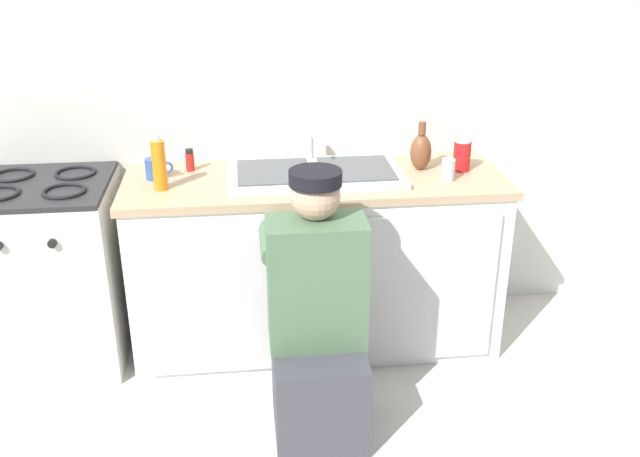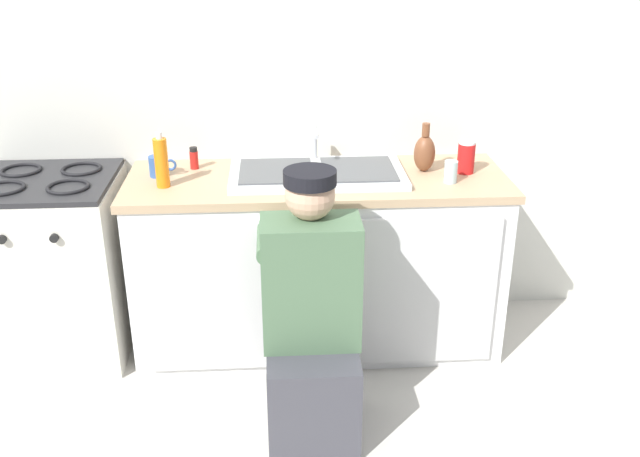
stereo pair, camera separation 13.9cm
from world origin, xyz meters
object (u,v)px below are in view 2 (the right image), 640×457
object	(u,v)px
water_glass	(451,172)
soap_bottle_orange	(161,162)
stove_range	(58,266)
coffee_mug	(159,166)
soda_cup_red	(466,157)
plumber_person	(312,329)
spice_bottle_red	(194,158)
vase_decorative	(425,153)
sink_double_basin	(317,173)

from	to	relation	value
water_glass	soap_bottle_orange	bearing A→B (deg)	178.77
stove_range	coffee_mug	size ratio (longest dim) A/B	7.07
water_glass	soda_cup_red	world-z (taller)	soda_cup_red
plumber_person	soap_bottle_orange	size ratio (longest dim) A/B	4.42
water_glass	coffee_mug	bearing A→B (deg)	172.56
soap_bottle_orange	soda_cup_red	xyz separation A→B (m)	(1.38, 0.10, -0.04)
water_glass	soap_bottle_orange	size ratio (longest dim) A/B	0.40
stove_range	coffee_mug	world-z (taller)	coffee_mug
spice_bottle_red	vase_decorative	bearing A→B (deg)	-5.50
water_glass	plumber_person	bearing A→B (deg)	-139.46
soap_bottle_orange	spice_bottle_red	world-z (taller)	soap_bottle_orange
spice_bottle_red	water_glass	bearing A→B (deg)	-12.92
soap_bottle_orange	soda_cup_red	world-z (taller)	soap_bottle_orange
vase_decorative	soda_cup_red	bearing A→B (deg)	-10.86
coffee_mug	plumber_person	bearing A→B (deg)	-47.96
sink_double_basin	coffee_mug	distance (m)	0.73
sink_double_basin	plumber_person	xyz separation A→B (m)	(-0.06, -0.68, -0.42)
sink_double_basin	coffee_mug	bearing A→B (deg)	175.32
water_glass	spice_bottle_red	distance (m)	1.20
spice_bottle_red	plumber_person	bearing A→B (deg)	-58.43
soap_bottle_orange	water_glass	bearing A→B (deg)	-1.23
plumber_person	soda_cup_red	bearing A→B (deg)	42.31
stove_range	plumber_person	world-z (taller)	plumber_person
spice_bottle_red	vase_decorative	distance (m)	1.09
vase_decorative	soda_cup_red	world-z (taller)	vase_decorative
spice_bottle_red	soda_cup_red	xyz separation A→B (m)	(1.27, -0.14, 0.02)
coffee_mug	soda_cup_red	xyz separation A→B (m)	(1.42, -0.04, 0.03)
coffee_mug	spice_bottle_red	bearing A→B (deg)	32.07
soda_cup_red	spice_bottle_red	bearing A→B (deg)	173.70
plumber_person	vase_decorative	world-z (taller)	plumber_person
water_glass	vase_decorative	distance (m)	0.19
vase_decorative	coffee_mug	bearing A→B (deg)	179.61
stove_range	vase_decorative	world-z (taller)	vase_decorative
water_glass	soda_cup_red	bearing A→B (deg)	51.79
plumber_person	water_glass	world-z (taller)	plumber_person
plumber_person	vase_decorative	size ratio (longest dim) A/B	4.80
soda_cup_red	vase_decorative	bearing A→B (deg)	169.14
stove_range	soda_cup_red	world-z (taller)	soda_cup_red
water_glass	soap_bottle_orange	xyz separation A→B (m)	(-1.28, 0.03, 0.06)
spice_bottle_red	sink_double_basin	bearing A→B (deg)	-15.10
plumber_person	spice_bottle_red	distance (m)	1.07
sink_double_basin	spice_bottle_red	xyz separation A→B (m)	(-0.57, 0.16, 0.03)
sink_double_basin	plumber_person	world-z (taller)	plumber_person
coffee_mug	stove_range	bearing A→B (deg)	-173.01
spice_bottle_red	vase_decorative	world-z (taller)	vase_decorative
plumber_person	soda_cup_red	xyz separation A→B (m)	(0.76, 0.69, 0.48)
plumber_person	soap_bottle_orange	distance (m)	1.00
stove_range	plumber_person	distance (m)	1.35
stove_range	vase_decorative	distance (m)	1.81
coffee_mug	soap_bottle_orange	xyz separation A→B (m)	(0.04, -0.15, 0.07)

